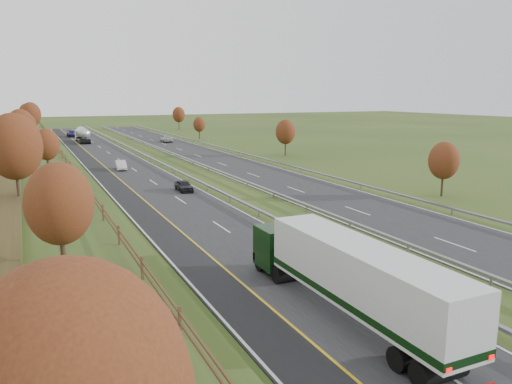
# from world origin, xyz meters

# --- Properties ---
(ground) EXTENTS (400.00, 400.00, 0.00)m
(ground) POSITION_xyz_m (8.00, 55.00, 0.00)
(ground) COLOR #2D4117
(ground) RESTS_ON ground
(near_carriageway) EXTENTS (10.50, 200.00, 0.04)m
(near_carriageway) POSITION_xyz_m (0.00, 60.00, 0.02)
(near_carriageway) COLOR black
(near_carriageway) RESTS_ON ground
(far_carriageway) EXTENTS (10.50, 200.00, 0.04)m
(far_carriageway) POSITION_xyz_m (16.50, 60.00, 0.02)
(far_carriageway) COLOR black
(far_carriageway) RESTS_ON ground
(hard_shoulder) EXTENTS (3.00, 200.00, 0.04)m
(hard_shoulder) POSITION_xyz_m (-3.75, 60.00, 0.02)
(hard_shoulder) COLOR black
(hard_shoulder) RESTS_ON ground
(lane_markings) EXTENTS (26.75, 200.00, 0.01)m
(lane_markings) POSITION_xyz_m (6.40, 59.88, 0.05)
(lane_markings) COLOR silver
(lane_markings) RESTS_ON near_carriageway
(embankment_left) EXTENTS (12.00, 200.00, 2.00)m
(embankment_left) POSITION_xyz_m (-13.00, 60.00, 1.00)
(embankment_left) COLOR #2D4117
(embankment_left) RESTS_ON ground
(hedge_left) EXTENTS (2.20, 180.00, 1.10)m
(hedge_left) POSITION_xyz_m (-15.00, 60.00, 2.55)
(hedge_left) COLOR #343215
(hedge_left) RESTS_ON embankment_left
(fence_left) EXTENTS (0.12, 189.06, 1.20)m
(fence_left) POSITION_xyz_m (-8.50, 59.59, 2.73)
(fence_left) COLOR #422B19
(fence_left) RESTS_ON embankment_left
(median_barrier_near) EXTENTS (0.32, 200.00, 0.71)m
(median_barrier_near) POSITION_xyz_m (5.70, 60.00, 0.61)
(median_barrier_near) COLOR gray
(median_barrier_near) RESTS_ON ground
(median_barrier_far) EXTENTS (0.32, 200.00, 0.71)m
(median_barrier_far) POSITION_xyz_m (10.80, 60.00, 0.61)
(median_barrier_far) COLOR gray
(median_barrier_far) RESTS_ON ground
(outer_barrier_far) EXTENTS (0.32, 200.00, 0.71)m
(outer_barrier_far) POSITION_xyz_m (22.30, 60.00, 0.62)
(outer_barrier_far) COLOR gray
(outer_barrier_far) RESTS_ON ground
(trees_left) EXTENTS (6.64, 164.30, 7.66)m
(trees_left) POSITION_xyz_m (-12.64, 56.63, 6.37)
(trees_left) COLOR #2D2116
(trees_left) RESTS_ON embankment_left
(trees_far) EXTENTS (8.45, 118.60, 7.12)m
(trees_far) POSITION_xyz_m (29.80, 89.21, 4.25)
(trees_far) COLOR #2D2116
(trees_far) RESTS_ON ground
(box_lorry) EXTENTS (2.58, 16.28, 4.06)m
(box_lorry) POSITION_xyz_m (0.60, 4.05, 2.33)
(box_lorry) COLOR black
(box_lorry) RESTS_ON near_carriageway
(road_tanker) EXTENTS (2.40, 11.22, 3.46)m
(road_tanker) POSITION_xyz_m (-0.75, 107.34, 1.86)
(road_tanker) COLOR silver
(road_tanker) RESTS_ON near_carriageway
(car_dark_near) EXTENTS (1.55, 3.77, 1.28)m
(car_dark_near) POSITION_xyz_m (3.08, 39.73, 0.68)
(car_dark_near) COLOR black
(car_dark_near) RESTS_ON near_carriageway
(car_silver_mid) EXTENTS (1.74, 4.24, 1.37)m
(car_silver_mid) POSITION_xyz_m (-0.53, 59.72, 0.72)
(car_silver_mid) COLOR silver
(car_silver_mid) RESTS_ON near_carriageway
(car_small_far) EXTENTS (2.62, 5.74, 1.63)m
(car_small_far) POSITION_xyz_m (-1.60, 124.22, 0.85)
(car_small_far) COLOR #181748
(car_small_far) RESTS_ON near_carriageway
(car_oncoming) EXTENTS (2.91, 5.48, 1.47)m
(car_oncoming) POSITION_xyz_m (17.04, 99.57, 0.77)
(car_oncoming) COLOR silver
(car_oncoming) RESTS_ON far_carriageway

